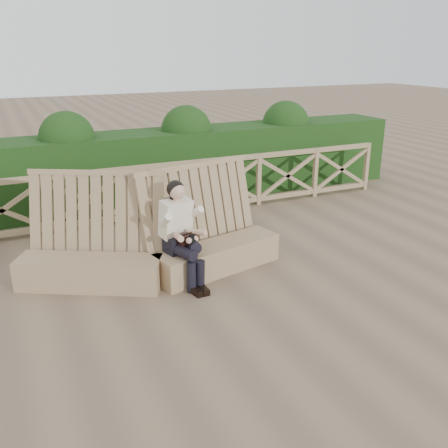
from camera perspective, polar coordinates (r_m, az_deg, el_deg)
name	(u,v)px	position (r m, az deg, el deg)	size (l,w,h in m)	color
ground	(242,293)	(6.94, 2.05, -7.93)	(60.00, 60.00, 0.00)	brown
bench	(155,251)	(7.36, -7.94, -3.08)	(3.89, 1.62, 1.56)	#8C7550
woman	(181,230)	(7.03, -4.94, -0.73)	(0.52, 0.96, 1.48)	black
guardrail	(161,191)	(9.77, -7.19, 3.77)	(10.10, 0.09, 1.10)	#7D6549
hedge	(143,168)	(10.83, -9.21, 6.34)	(12.00, 1.20, 1.50)	black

